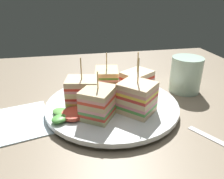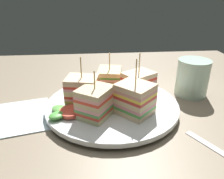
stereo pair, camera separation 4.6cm
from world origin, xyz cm
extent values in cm
cube|color=#81715C|center=(0.00, 0.00, -0.90)|extent=(96.42, 89.91, 1.80)
cylinder|color=silver|center=(0.00, 0.00, 0.38)|extent=(17.36, 17.36, 0.76)
cylinder|color=silver|center=(0.00, 0.00, 1.23)|extent=(27.99, 27.99, 0.93)
cube|color=beige|center=(-6.11, 0.38, 2.24)|extent=(7.22, 6.32, 1.11)
cube|color=#B2844C|center=(-3.08, -0.24, 2.24)|extent=(1.26, 5.00, 1.11)
cube|color=#E1C658|center=(-6.11, 0.38, 3.06)|extent=(7.22, 6.32, 0.52)
cube|color=#E5A6A6|center=(-6.11, 0.38, 3.58)|extent=(7.22, 6.32, 0.52)
cube|color=red|center=(-6.11, 0.38, 4.09)|extent=(7.22, 6.32, 0.52)
cube|color=beige|center=(-6.11, 0.38, 4.91)|extent=(7.22, 6.32, 1.11)
cube|color=#9E7242|center=(-3.08, -0.24, 4.91)|extent=(1.26, 5.00, 1.11)
cube|color=pink|center=(-6.11, 0.38, 5.72)|extent=(7.22, 6.32, 0.52)
cube|color=red|center=(-6.11, 0.38, 6.24)|extent=(7.22, 6.32, 0.52)
cube|color=beige|center=(-6.11, 0.38, 7.06)|extent=(7.22, 6.32, 1.11)
cylinder|color=tan|center=(-6.11, 0.38, 9.75)|extent=(0.24, 0.24, 4.27)
cube|color=beige|center=(-3.60, -4.95, 2.16)|extent=(7.87, 8.17, 0.95)
cube|color=#B2844C|center=(-1.89, -2.37, 2.16)|extent=(4.43, 3.06, 0.95)
cube|color=#E34A35|center=(-3.60, -4.95, 2.92)|extent=(7.87, 8.17, 0.58)
cube|color=#5CA151|center=(-3.60, -4.95, 3.50)|extent=(7.87, 8.17, 0.58)
cube|color=pink|center=(-3.60, -4.95, 4.07)|extent=(7.87, 8.17, 0.58)
cube|color=#D1B487|center=(-3.60, -4.95, 4.83)|extent=(7.87, 8.17, 0.95)
cube|color=#B2844C|center=(-1.89, -2.37, 4.83)|extent=(4.43, 3.06, 0.95)
cube|color=red|center=(-3.60, -4.95, 5.60)|extent=(7.87, 8.17, 0.58)
cube|color=pink|center=(-3.60, -4.95, 6.17)|extent=(7.87, 8.17, 0.58)
cube|color=#D2B78B|center=(-3.60, -4.95, 6.93)|extent=(7.87, 8.17, 0.95)
cylinder|color=tan|center=(-3.60, -4.95, 9.05)|extent=(0.24, 0.24, 3.30)
cube|color=beige|center=(3.93, -4.70, 2.21)|extent=(8.45, 8.46, 1.04)
cube|color=#B2844C|center=(1.77, -2.48, 2.21)|extent=(4.14, 4.03, 1.04)
cube|color=#57AD4B|center=(3.93, -4.70, 3.02)|extent=(8.45, 8.46, 0.59)
cube|color=pink|center=(3.93, -4.70, 3.62)|extent=(8.45, 8.46, 0.59)
cube|color=beige|center=(3.93, -4.70, 4.43)|extent=(8.45, 8.46, 1.04)
cube|color=#B2844C|center=(1.77, -2.48, 4.43)|extent=(4.14, 4.03, 1.04)
cube|color=#C73A32|center=(3.93, -4.70, 5.25)|extent=(8.45, 8.46, 0.59)
cube|color=yellow|center=(3.93, -4.70, 5.84)|extent=(8.45, 8.46, 0.59)
cube|color=#D9948A|center=(3.93, -4.70, 6.43)|extent=(8.45, 8.46, 0.59)
cube|color=beige|center=(3.93, -4.70, 7.25)|extent=(8.45, 8.46, 1.04)
cylinder|color=tan|center=(3.93, -4.70, 10.20)|extent=(0.24, 0.24, 4.87)
cube|color=beige|center=(5.88, 1.71, 2.19)|extent=(7.92, 7.45, 0.99)
cube|color=#B2844C|center=(3.26, 0.07, 2.19)|extent=(2.73, 4.15, 0.99)
cube|color=#DC918A|center=(5.88, 1.71, 2.98)|extent=(7.92, 7.45, 0.58)
cube|color=#F4CE63|center=(5.88, 1.71, 3.56)|extent=(7.92, 7.45, 0.58)
cube|color=#E13B35|center=(5.88, 1.71, 4.15)|extent=(7.92, 7.45, 0.58)
cube|color=#D1BD7C|center=(5.88, 1.71, 4.94)|extent=(7.92, 7.45, 0.99)
cube|color=#B2844C|center=(3.26, 0.07, 4.94)|extent=(2.73, 4.15, 0.99)
cube|color=pink|center=(5.88, 1.71, 5.72)|extent=(7.92, 7.45, 0.58)
cube|color=red|center=(5.88, 1.71, 6.31)|extent=(7.92, 7.45, 0.58)
cube|color=beige|center=(5.88, 1.71, 7.10)|extent=(7.92, 7.45, 0.99)
cylinder|color=tan|center=(5.88, 1.71, 9.73)|extent=(0.24, 0.24, 4.26)
cube|color=beige|center=(-0.14, 6.12, 2.15)|extent=(6.16, 7.10, 0.93)
cube|color=#B2844C|center=(-0.67, 3.07, 2.15)|extent=(5.02, 1.11, 0.93)
cube|color=#53A043|center=(-0.14, 6.12, 2.87)|extent=(6.16, 7.10, 0.51)
cube|color=#E8D059|center=(-0.14, 6.12, 3.38)|extent=(6.16, 7.10, 0.51)
cube|color=#EFA49A|center=(-0.14, 6.12, 3.89)|extent=(6.16, 7.10, 0.51)
cube|color=#E7CA8A|center=(-0.14, 6.12, 4.60)|extent=(6.16, 7.10, 0.93)
cube|color=#9E7242|center=(-0.67, 3.07, 4.60)|extent=(5.02, 1.11, 0.93)
cube|color=#EDA69E|center=(-0.14, 6.12, 5.32)|extent=(6.16, 7.10, 0.51)
cube|color=#4C8F33|center=(-0.14, 6.12, 5.83)|extent=(6.16, 7.10, 0.51)
cube|color=beige|center=(-0.14, 6.12, 6.55)|extent=(6.16, 7.10, 0.93)
cylinder|color=tan|center=(-0.14, 6.12, 8.94)|extent=(0.24, 0.24, 3.85)
cylinder|color=#E1C86D|center=(0.97, -2.86, 2.01)|extent=(4.24, 4.22, 0.87)
cylinder|color=#E0C862|center=(0.87, -2.00, 2.46)|extent=(4.70, 4.70, 0.47)
cylinder|color=#EDC772|center=(2.41, -0.99, 2.77)|extent=(5.59, 5.60, 0.52)
cylinder|color=#E4C162|center=(2.00, -0.62, 2.98)|extent=(4.13, 4.15, 0.86)
cylinder|color=#EED283|center=(1.50, -0.89, 3.55)|extent=(5.38, 5.37, 0.93)
cylinder|color=tan|center=(1.13, -1.88, 4.87)|extent=(4.90, 4.91, 0.50)
ellipsoid|color=#4B893E|center=(-7.10, -4.39, 2.10)|extent=(3.87, 4.22, 0.87)
ellipsoid|color=#60A64B|center=(-10.57, -2.84, 2.21)|extent=(4.61, 4.97, 1.24)
ellipsoid|color=#52A245|center=(-10.71, -5.35, 2.32)|extent=(4.36, 4.46, 1.38)
cylinder|color=#D34B38|center=(-8.30, -4.46, 2.43)|extent=(4.33, 4.33, 0.97)
cube|color=silver|center=(15.32, -14.14, 0.12)|extent=(5.86, 9.47, 0.25)
cube|color=white|center=(-19.02, -1.50, 0.25)|extent=(14.66, 15.95, 0.50)
cylinder|color=silver|center=(19.82, 5.72, 4.37)|extent=(7.55, 7.55, 8.74)
cylinder|color=white|center=(19.82, 5.72, 1.24)|extent=(6.95, 6.95, 2.47)
camera|label=1|loc=(-8.39, -41.10, 24.00)|focal=35.70mm
camera|label=2|loc=(-3.83, -41.77, 24.00)|focal=35.70mm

